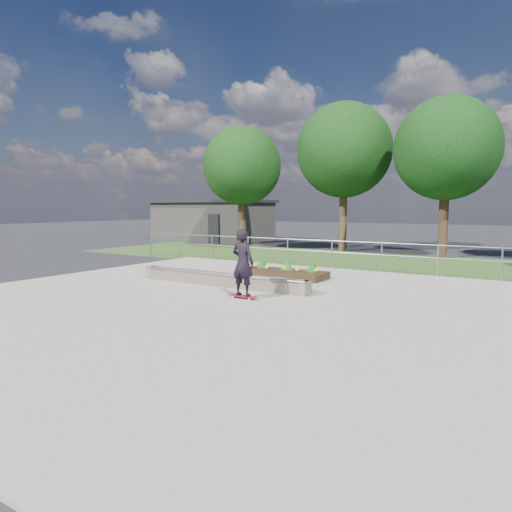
# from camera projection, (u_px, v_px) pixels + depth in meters

# --- Properties ---
(ground) EXTENTS (120.00, 120.00, 0.00)m
(ground) POSITION_uv_depth(u_px,v_px,m) (219.00, 302.00, 11.93)
(ground) COLOR black
(ground) RESTS_ON ground
(grass_verge) EXTENTS (30.00, 8.00, 0.02)m
(grass_verge) POSITION_uv_depth(u_px,v_px,m) (361.00, 261.00, 21.18)
(grass_verge) COLOR #2B461C
(grass_verge) RESTS_ON ground
(concrete_slab) EXTENTS (15.00, 15.00, 0.06)m
(concrete_slab) POSITION_uv_depth(u_px,v_px,m) (219.00, 301.00, 11.92)
(concrete_slab) COLOR gray
(concrete_slab) RESTS_ON ground
(fence) EXTENTS (20.06, 0.06, 1.20)m
(fence) POSITION_uv_depth(u_px,v_px,m) (332.00, 250.00, 18.16)
(fence) COLOR gray
(fence) RESTS_ON ground
(building) EXTENTS (8.40, 5.40, 3.00)m
(building) POSITION_uv_depth(u_px,v_px,m) (213.00, 220.00, 34.32)
(building) COLOR #2E2B28
(building) RESTS_ON ground
(tree_far_left) EXTENTS (4.55, 4.55, 7.15)m
(tree_far_left) POSITION_uv_depth(u_px,v_px,m) (242.00, 166.00, 26.58)
(tree_far_left) COLOR black
(tree_far_left) RESTS_ON ground
(tree_mid_left) EXTENTS (5.25, 5.25, 8.25)m
(tree_mid_left) POSITION_uv_depth(u_px,v_px,m) (344.00, 150.00, 25.27)
(tree_mid_left) COLOR #362315
(tree_mid_left) RESTS_ON ground
(tree_mid_right) EXTENTS (4.90, 4.90, 7.70)m
(tree_mid_right) POSITION_uv_depth(u_px,v_px,m) (447.00, 149.00, 21.56)
(tree_mid_right) COLOR black
(tree_mid_right) RESTS_ON ground
(grind_ledge) EXTENTS (6.00, 0.44, 0.43)m
(grind_ledge) POSITION_uv_depth(u_px,v_px,m) (220.00, 279.00, 14.07)
(grind_ledge) COLOR brown
(grind_ledge) RESTS_ON concrete_slab
(planter_bed) EXTENTS (3.00, 1.20, 0.61)m
(planter_bed) POSITION_uv_depth(u_px,v_px,m) (284.00, 272.00, 15.80)
(planter_bed) COLOR black
(planter_bed) RESTS_ON concrete_slab
(skateboarder) EXTENTS (0.80, 0.45, 1.86)m
(skateboarder) POSITION_uv_depth(u_px,v_px,m) (243.00, 263.00, 12.02)
(skateboarder) COLOR silver
(skateboarder) RESTS_ON concrete_slab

